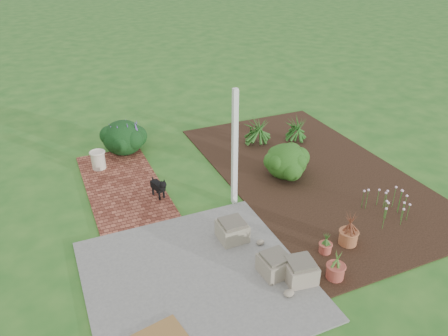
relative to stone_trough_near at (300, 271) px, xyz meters
name	(u,v)px	position (x,y,z in m)	size (l,w,h in m)	color
ground	(223,208)	(-0.29, 2.46, -0.20)	(80.00, 80.00, 0.00)	#215D1D
concrete_patio	(196,278)	(-1.54, 0.71, -0.18)	(3.50, 3.50, 0.04)	slate
brick_path	(123,184)	(-1.99, 4.21, -0.18)	(1.60, 3.50, 0.04)	#5B271C
garden_bed	(311,173)	(2.21, 2.96, -0.19)	(4.00, 7.00, 0.03)	black
veranda_post	(235,149)	(0.01, 2.56, 1.05)	(0.10, 0.10, 2.50)	white
stone_trough_near	(300,271)	(0.00, 0.00, 0.00)	(0.49, 0.49, 0.32)	gray
stone_trough_mid	(275,265)	(-0.29, 0.29, 0.00)	(0.48, 0.48, 0.32)	gray
stone_trough_far	(232,231)	(-0.56, 1.41, 0.00)	(0.50, 0.50, 0.33)	#706A57
black_dog	(159,186)	(-1.38, 3.33, 0.11)	(0.26, 0.52, 0.46)	black
cream_ceramic_urn	(98,160)	(-2.34, 5.16, 0.05)	(0.32, 0.32, 0.43)	beige
evergreen_shrub	(286,161)	(1.55, 3.05, 0.23)	(0.95, 0.95, 0.81)	#0F370A
agapanthus_clump_back	(296,127)	(2.80, 4.63, 0.23)	(0.89, 0.89, 0.80)	#0F3716
agapanthus_clump_front	(257,129)	(1.73, 4.84, 0.28)	(1.02, 1.02, 0.90)	#1F3E13
pink_flower_patch	(386,203)	(2.54, 0.89, 0.12)	(0.90, 0.90, 0.57)	#113D0F
terracotta_pot_bronze	(348,237)	(1.32, 0.44, -0.04)	(0.33, 0.33, 0.27)	#A05C36
terracotta_pot_small_left	(325,248)	(0.80, 0.41, -0.08)	(0.22, 0.22, 0.18)	#B34B3C
terracotta_pot_small_right	(335,271)	(0.56, -0.20, -0.05)	(0.29, 0.29, 0.25)	#A04236
purple_flowering_bush	(123,137)	(-1.58, 5.84, 0.24)	(1.04, 1.04, 0.89)	black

